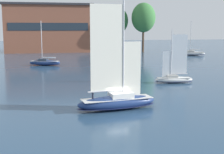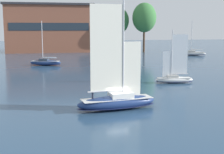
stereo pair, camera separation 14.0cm
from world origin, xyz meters
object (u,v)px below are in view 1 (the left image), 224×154
tree_shore_right (143,18)px  sailboat_main (117,100)px  sailboat_moored_mid_channel (174,78)px  sailboat_moored_outer_mooring (45,62)px  tree_shore_center (117,21)px  sailboat_moored_near_marina (192,53)px

tree_shore_right → sailboat_main: size_ratio=1.45×
sailboat_moored_mid_channel → sailboat_moored_outer_mooring: bearing=126.6°
sailboat_moored_outer_mooring → tree_shore_center: bearing=56.4°
tree_shore_center → tree_shore_right: tree_shore_right is taller
sailboat_moored_near_marina → sailboat_moored_outer_mooring: (-47.21, -19.26, -0.05)m
sailboat_moored_near_marina → sailboat_moored_outer_mooring: sailboat_moored_near_marina is taller
tree_shore_center → tree_shore_right: (9.31, -2.88, 1.10)m
sailboat_moored_near_marina → sailboat_moored_mid_channel: (-25.79, -48.17, -0.02)m
sailboat_main → sailboat_moored_outer_mooring: bearing=101.4°
sailboat_moored_mid_channel → sailboat_moored_outer_mooring: sailboat_moored_outer_mooring is taller
sailboat_moored_near_marina → tree_shore_right: bearing=124.5°
sailboat_moored_mid_channel → sailboat_moored_outer_mooring: (-21.43, 28.90, -0.02)m
sailboat_moored_near_marina → sailboat_moored_mid_channel: 54.63m
sailboat_main → tree_shore_right: bearing=71.6°
tree_shore_right → tree_shore_center: bearing=162.8°
tree_shore_right → sailboat_main: bearing=-108.4°
sailboat_moored_mid_channel → sailboat_main: bearing=-130.5°
sailboat_moored_mid_channel → tree_shore_center: bearing=86.1°
sailboat_moored_outer_mooring → sailboat_main: bearing=-78.6°
tree_shore_right → sailboat_main: 85.19m
tree_shore_center → sailboat_moored_mid_channel: bearing=-93.9°
tree_shore_right → sailboat_moored_mid_channel: 67.85m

